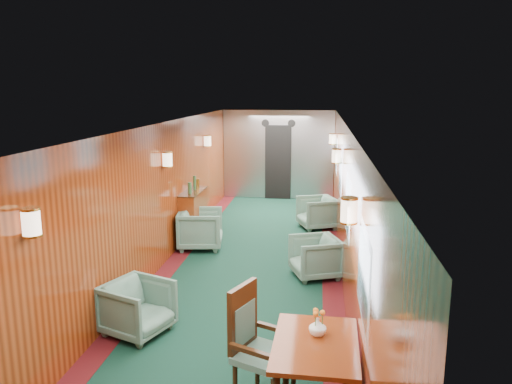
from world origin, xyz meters
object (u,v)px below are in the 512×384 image
at_px(armchair_left_near, 138,308).
at_px(armchair_left_far, 201,229).
at_px(armchair_right_near, 315,257).
at_px(credenza, 193,215).
at_px(armchair_right_far, 317,213).
at_px(side_chair, 255,340).
at_px(dining_table, 315,356).

distance_m(armchair_left_near, armchair_left_far, 3.38).
bearing_deg(armchair_right_near, armchair_left_far, -139.63).
relative_size(credenza, armchair_right_far, 1.70).
height_order(armchair_left_near, armchair_right_near, armchair_left_near).
relative_size(credenza, armchair_left_near, 1.76).
xyz_separation_m(side_chair, armchair_right_far, (0.54, 6.18, -0.28)).
height_order(armchair_left_far, armchair_right_near, armchair_left_far).
distance_m(side_chair, armchair_left_near, 1.99).
xyz_separation_m(credenza, armchair_right_near, (2.42, -1.69, -0.18)).
distance_m(dining_table, credenza, 5.82).
distance_m(side_chair, credenza, 5.36).
distance_m(dining_table, armchair_left_far, 5.28).
xyz_separation_m(armchair_left_far, armchair_right_far, (2.16, 1.65, -0.03)).
xyz_separation_m(dining_table, side_chair, (-0.57, 0.27, -0.04)).
bearing_deg(armchair_left_near, credenza, 26.10).
xyz_separation_m(armchair_left_near, armchair_right_near, (2.13, 2.17, -0.00)).
bearing_deg(dining_table, side_chair, 156.31).
xyz_separation_m(dining_table, credenza, (-2.45, 5.28, -0.15)).
distance_m(dining_table, armchair_left_near, 2.61).
relative_size(side_chair, armchair_left_near, 1.59).
bearing_deg(armchair_left_near, dining_table, -101.48).
height_order(credenza, armchair_left_far, credenza).
distance_m(armchair_left_near, armchair_right_far, 5.46).
bearing_deg(side_chair, armchair_right_far, 108.64).
relative_size(armchair_right_near, armchair_right_far, 0.96).
bearing_deg(armchair_left_near, armchair_left_far, 22.28).
bearing_deg(credenza, armchair_left_far, -61.42).
bearing_deg(armchair_right_near, armchair_right_far, 159.55).
bearing_deg(dining_table, credenza, 116.25).
relative_size(dining_table, credenza, 0.84).
bearing_deg(side_chair, armchair_left_far, 133.31).
bearing_deg(armchair_left_near, side_chair, -104.11).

